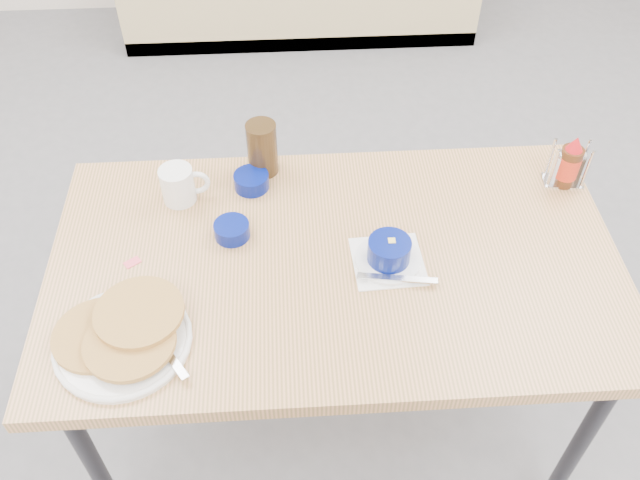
{
  "coord_description": "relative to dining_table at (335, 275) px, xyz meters",
  "views": [
    {
      "loc": [
        -0.1,
        -0.84,
        2.0
      ],
      "look_at": [
        -0.04,
        0.26,
        0.82
      ],
      "focal_mm": 38.0,
      "sensor_mm": 36.0,
      "label": 1
    }
  ],
  "objects": [
    {
      "name": "coffee_mug",
      "position": [
        -0.39,
        0.24,
        0.11
      ],
      "size": [
        0.13,
        0.09,
        0.1
      ],
      "rotation": [
        0.0,
        0.0,
        0.1
      ],
      "color": "white",
      "rests_on": "dining_table"
    },
    {
      "name": "butter_bowl",
      "position": [
        -0.25,
        0.09,
        0.08
      ],
      "size": [
        0.09,
        0.09,
        0.04
      ],
      "rotation": [
        0.0,
        0.0,
        -0.38
      ],
      "color": "#041165",
      "rests_on": "dining_table"
    },
    {
      "name": "grits_setting",
      "position": [
        0.13,
        -0.02,
        0.09
      ],
      "size": [
        0.2,
        0.18,
        0.07
      ],
      "rotation": [
        0.0,
        0.0,
        0.05
      ],
      "color": "white",
      "rests_on": "dining_table"
    },
    {
      "name": "sugar_wrapper",
      "position": [
        -0.49,
        0.02,
        0.06
      ],
      "size": [
        0.05,
        0.04,
        0.0
      ],
      "primitive_type": "cube",
      "rotation": [
        0.0,
        0.0,
        0.62
      ],
      "color": "#FF5469",
      "rests_on": "dining_table"
    },
    {
      "name": "condiment_caddy",
      "position": [
        0.64,
        0.24,
        0.11
      ],
      "size": [
        0.11,
        0.07,
        0.13
      ],
      "rotation": [
        0.0,
        0.0,
        -0.12
      ],
      "color": "silver",
      "rests_on": "dining_table"
    },
    {
      "name": "creamer_bowl",
      "position": [
        -0.21,
        0.27,
        0.08
      ],
      "size": [
        0.09,
        0.09,
        0.04
      ],
      "rotation": [
        0.0,
        0.0,
        0.31
      ],
      "color": "#041165",
      "rests_on": "dining_table"
    },
    {
      "name": "syrup_bottle",
      "position": [
        0.64,
        0.24,
        0.13
      ],
      "size": [
        0.06,
        0.06,
        0.16
      ],
      "rotation": [
        0.0,
        0.0,
        -0.34
      ],
      "color": "#47230F",
      "rests_on": "dining_table"
    },
    {
      "name": "dining_table",
      "position": [
        0.0,
        0.0,
        0.0
      ],
      "size": [
        1.4,
        0.8,
        0.76
      ],
      "color": "tan",
      "rests_on": "ground"
    },
    {
      "name": "amber_tumbler",
      "position": [
        -0.17,
        0.34,
        0.14
      ],
      "size": [
        0.1,
        0.1,
        0.15
      ],
      "primitive_type": "cylinder",
      "rotation": [
        0.0,
        0.0,
        0.29
      ],
      "color": "#322110",
      "rests_on": "dining_table"
    },
    {
      "name": "pancake_plate",
      "position": [
        -0.48,
        -0.21,
        0.08
      ],
      "size": [
        0.31,
        0.3,
        0.05
      ],
      "rotation": [
        0.0,
        0.0,
        0.27
      ],
      "color": "white",
      "rests_on": "dining_table"
    }
  ]
}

